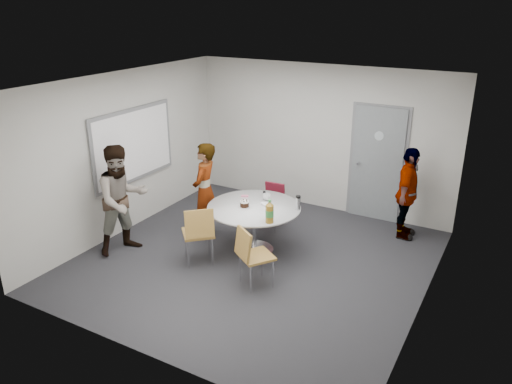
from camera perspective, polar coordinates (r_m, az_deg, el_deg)
The scene contains 15 objects.
floor at distance 7.75m, azimuth -0.17°, elevation -7.80°, with size 5.00×5.00×0.00m, color #222226.
ceiling at distance 6.86m, azimuth -0.19°, elevation 12.32°, with size 5.00×5.00×0.00m, color silver.
wall_back at distance 9.35m, azimuth 7.39°, elevation 6.12°, with size 5.00×5.00×0.00m, color #B6B3AD.
wall_left at distance 8.64m, azimuth -14.83°, elevation 4.30°, with size 5.00×5.00×0.00m, color #B6B3AD.
wall_right at distance 6.43m, azimuth 19.63°, elevation -2.11°, with size 5.00×5.00×0.00m, color #B6B3AD.
wall_front at distance 5.34m, azimuth -13.55°, elevation -6.30°, with size 5.00×5.00×0.00m, color #B6B3AD.
door at distance 9.10m, azimuth 13.68°, elevation 3.12°, with size 1.02×0.17×2.12m.
whiteboard at distance 8.72m, azimuth -13.81°, elevation 5.25°, with size 0.04×1.90×1.25m.
table at distance 7.73m, azimuth -0.05°, elevation -2.42°, with size 1.45×1.45×1.11m.
chair_near_left at distance 7.43m, azimuth -6.56°, elevation -4.33°, with size 0.65×0.65×0.93m.
chair_near_right at distance 6.85m, azimuth -0.62°, elevation -6.86°, with size 0.60×0.61×0.89m.
chair_far at distance 8.67m, azimuth 1.92°, elevation -1.05°, with size 0.40×0.43×0.79m.
person_main at distance 8.25m, azimuth -5.88°, elevation 0.14°, with size 0.59×0.39×1.62m, color #A5C6EA.
person_left at distance 7.96m, azimuth -15.04°, elevation -0.85°, with size 0.84×0.66×1.74m, color white.
person_right at distance 8.54m, azimuth 16.89°, elevation -0.17°, with size 0.91×0.38×1.55m, color black.
Camera 1 is at (3.33, -5.90, 3.77)m, focal length 35.00 mm.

